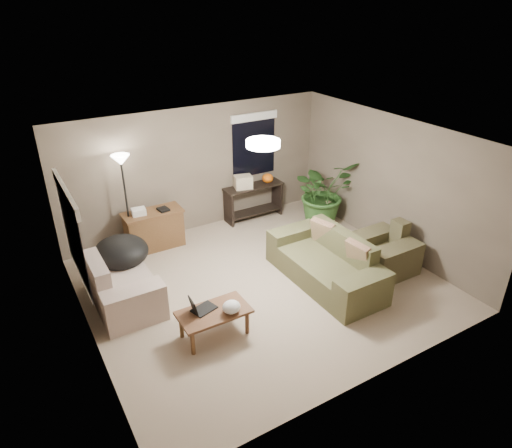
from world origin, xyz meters
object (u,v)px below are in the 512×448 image
houseplant (323,199)px  cat_scratching_post (327,216)px  main_sofa (327,265)px  papasan_chair (122,256)px  coffee_table (214,315)px  desk (154,229)px  console_table (254,199)px  floor_lamp (122,172)px  loveseat (121,286)px  armchair (383,254)px

houseplant → cat_scratching_post: size_ratio=2.80×
main_sofa → papasan_chair: size_ratio=2.04×
papasan_chair → cat_scratching_post: 4.26m
coffee_table → desk: 2.87m
console_table → floor_lamp: floor_lamp is taller
loveseat → floor_lamp: 2.04m
armchair → coffee_table: size_ratio=1.00×
armchair → houseplant: (0.21, 1.99, 0.25)m
console_table → papasan_chair: papasan_chair is taller
main_sofa → coffee_table: (-2.24, -0.29, 0.06)m
main_sofa → cat_scratching_post: main_sofa is taller
desk → houseplant: houseplant is taller
desk → papasan_chair: (-0.84, -0.82, 0.09)m
main_sofa → desk: 3.32m
loveseat → armchair: same height
coffee_table → floor_lamp: (-0.30, 2.90, 1.24)m
armchair → coffee_table: (-3.32, -0.09, 0.06)m
armchair → floor_lamp: floor_lamp is taller
armchair → papasan_chair: 4.47m
cat_scratching_post → houseplant: bearing=96.1°
coffee_table → armchair: bearing=1.5°
papasan_chair → console_table: bearing=17.2°
desk → papasan_chair: bearing=-135.8°
loveseat → desk: (1.05, 1.42, 0.08)m
main_sofa → coffee_table: 2.26m
coffee_table → cat_scratching_post: (3.55, 1.92, -0.14)m
houseplant → main_sofa: bearing=-125.9°
papasan_chair → cat_scratching_post: (4.25, -0.13, -0.25)m
main_sofa → papasan_chair: (-2.94, 1.76, 0.17)m
main_sofa → houseplant: size_ratio=1.57×
main_sofa → cat_scratching_post: (1.31, 1.63, -0.08)m
loveseat → console_table: 3.67m
main_sofa → desk: size_ratio=2.00×
papasan_chair → houseplant: (4.23, 0.03, 0.08)m
console_table → houseplant: (1.12, -0.94, 0.11)m
cat_scratching_post → armchair: bearing=-97.1°
main_sofa → floor_lamp: size_ratio=1.15×
coffee_table → cat_scratching_post: cat_scratching_post is taller
loveseat → papasan_chair: loveseat is taller
desk → floor_lamp: size_ratio=0.58×
floor_lamp → cat_scratching_post: (3.84, -0.98, -1.38)m
papasan_chair → coffee_table: bearing=-71.1°
main_sofa → houseplant: (1.29, 1.78, 0.25)m
desk → cat_scratching_post: desk is taller
main_sofa → console_table: (0.17, 2.72, 0.14)m
coffee_table → console_table: (2.41, 3.01, 0.08)m
armchair → cat_scratching_post: armchair is taller
loveseat → coffee_table: (0.91, -1.45, 0.06)m
main_sofa → console_table: 2.73m
armchair → cat_scratching_post: size_ratio=2.00×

